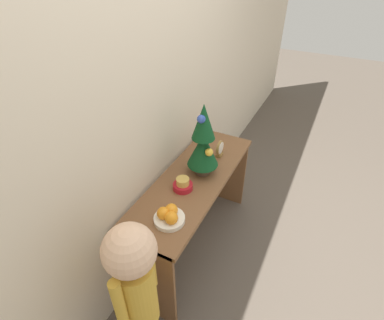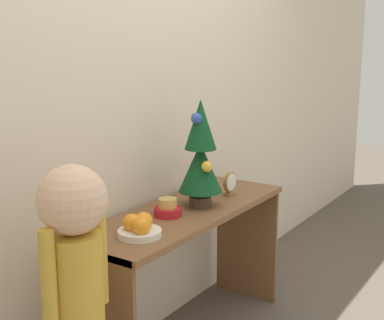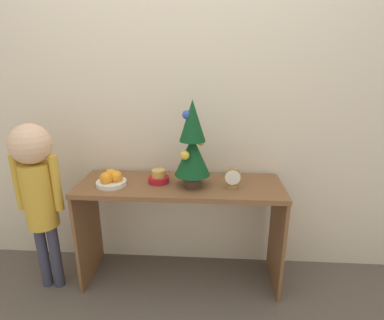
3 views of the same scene
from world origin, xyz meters
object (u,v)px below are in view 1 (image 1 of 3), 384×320
(fruit_bowl, at_px, (169,216))
(desk_clock, at_px, (220,149))
(singing_bowl, at_px, (183,185))
(mini_tree, at_px, (203,141))
(child_figure, at_px, (136,283))

(fruit_bowl, height_order, desk_clock, desk_clock)
(singing_bowl, xyz_separation_m, desk_clock, (0.46, -0.07, 0.03))
(fruit_bowl, distance_m, desk_clock, 0.74)
(mini_tree, xyz_separation_m, child_figure, (-0.93, -0.10, -0.22))
(mini_tree, relative_size, fruit_bowl, 2.88)
(singing_bowl, bearing_deg, desk_clock, -8.63)
(child_figure, bearing_deg, desk_clock, 3.28)
(singing_bowl, distance_m, child_figure, 0.73)
(mini_tree, xyz_separation_m, fruit_bowl, (-0.50, -0.02, -0.22))
(fruit_bowl, height_order, child_figure, child_figure)
(mini_tree, distance_m, desk_clock, 0.31)
(mini_tree, xyz_separation_m, desk_clock, (0.24, -0.03, -0.20))
(mini_tree, xyz_separation_m, singing_bowl, (-0.22, 0.04, -0.23))
(mini_tree, height_order, fruit_bowl, mini_tree)
(fruit_bowl, height_order, singing_bowl, fruit_bowl)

